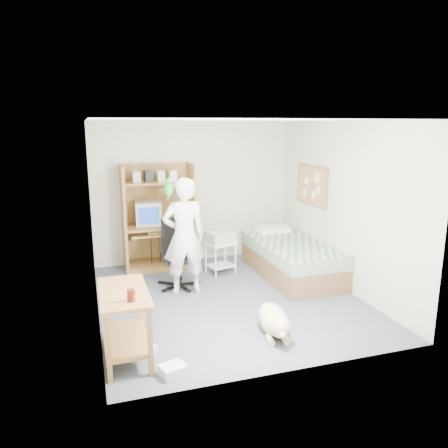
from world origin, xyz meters
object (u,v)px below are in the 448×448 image
at_px(computer_hutch, 158,221).
at_px(person, 184,236).
at_px(bed, 291,259).
at_px(dog, 274,320).
at_px(side_desk, 125,314).
at_px(printer_cart, 221,253).
at_px(office_chair, 177,263).

height_order(computer_hutch, person, computer_hutch).
xyz_separation_m(bed, dog, (-1.12, -1.81, -0.12)).
distance_m(bed, side_desk, 3.39).
relative_size(side_desk, person, 0.58).
height_order(dog, printer_cart, printer_cart).
relative_size(computer_hutch, office_chair, 1.73).
distance_m(person, printer_cart, 1.13).
relative_size(bed, printer_cart, 3.75).
bearing_deg(dog, office_chair, 123.48).
bearing_deg(bed, computer_hutch, 150.71).
height_order(computer_hutch, printer_cart, computer_hutch).
xyz_separation_m(computer_hutch, dog, (0.88, -2.93, -0.65)).
distance_m(bed, office_chair, 1.89).
bearing_deg(office_chair, person, -80.46).
distance_m(person, dog, 1.89).
relative_size(dog, printer_cart, 1.90).
xyz_separation_m(computer_hutch, office_chair, (0.11, -1.02, -0.45)).
bearing_deg(computer_hutch, person, -83.09).
bearing_deg(computer_hutch, dog, -73.29).
xyz_separation_m(dog, printer_cart, (0.04, 2.27, 0.19)).
xyz_separation_m(computer_hutch, side_desk, (-0.85, -2.94, -0.33)).
xyz_separation_m(office_chair, printer_cart, (0.81, 0.36, -0.01)).
bearing_deg(computer_hutch, bed, -29.29).
distance_m(side_desk, office_chair, 2.15).
bearing_deg(dog, computer_hutch, 118.28).
height_order(computer_hutch, office_chair, computer_hutch).
distance_m(dog, printer_cart, 2.28).
bearing_deg(bed, person, -173.69).
xyz_separation_m(side_desk, dog, (1.73, 0.01, -0.32)).
relative_size(bed, person, 1.17).
distance_m(side_desk, person, 1.94).
distance_m(office_chair, dog, 2.07).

